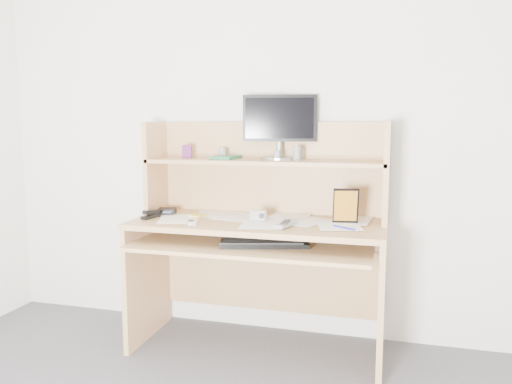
% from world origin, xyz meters
% --- Properties ---
extents(back_wall, '(3.60, 0.04, 2.50)m').
position_xyz_m(back_wall, '(0.00, 1.80, 1.25)').
color(back_wall, white).
rests_on(back_wall, floor).
extents(desk, '(1.40, 0.70, 1.30)m').
position_xyz_m(desk, '(0.00, 1.56, 0.69)').
color(desk, tan).
rests_on(desk, floor).
extents(paper_clutter, '(1.32, 0.54, 0.01)m').
position_xyz_m(paper_clutter, '(0.00, 1.48, 0.75)').
color(paper_clutter, white).
rests_on(paper_clutter, desk).
extents(keyboard, '(0.49, 0.28, 0.03)m').
position_xyz_m(keyboard, '(0.08, 1.33, 0.67)').
color(keyboard, black).
rests_on(keyboard, desk).
extents(tv_remote, '(0.09, 0.19, 0.02)m').
position_xyz_m(tv_remote, '(0.19, 1.36, 0.77)').
color(tv_remote, gray).
rests_on(tv_remote, paper_clutter).
extents(flip_phone, '(0.07, 0.09, 0.02)m').
position_xyz_m(flip_phone, '(-0.32, 1.29, 0.77)').
color(flip_phone, silver).
rests_on(flip_phone, paper_clutter).
extents(stapler, '(0.06, 0.14, 0.04)m').
position_xyz_m(stapler, '(-0.61, 1.40, 0.78)').
color(stapler, black).
rests_on(stapler, paper_clutter).
extents(wallet, '(0.12, 0.11, 0.03)m').
position_xyz_m(wallet, '(-0.59, 1.57, 0.77)').
color(wallet, black).
rests_on(wallet, paper_clutter).
extents(sticky_note_pad, '(0.09, 0.09, 0.01)m').
position_xyz_m(sticky_note_pad, '(-0.37, 1.52, 0.76)').
color(sticky_note_pad, '#EEF841').
rests_on(sticky_note_pad, desk).
extents(digital_camera, '(0.09, 0.05, 0.05)m').
position_xyz_m(digital_camera, '(0.00, 1.48, 0.78)').
color(digital_camera, silver).
rests_on(digital_camera, paper_clutter).
extents(game_case, '(0.14, 0.04, 0.19)m').
position_xyz_m(game_case, '(0.48, 1.51, 0.85)').
color(game_case, black).
rests_on(game_case, paper_clutter).
extents(blue_pen, '(0.12, 0.09, 0.01)m').
position_xyz_m(blue_pen, '(0.49, 1.38, 0.76)').
color(blue_pen, '#1C1AC6').
rests_on(blue_pen, paper_clutter).
extents(card_box, '(0.06, 0.02, 0.08)m').
position_xyz_m(card_box, '(-0.48, 1.64, 1.12)').
color(card_box, maroon).
rests_on(card_box, desk).
extents(shelf_book, '(0.15, 0.19, 0.02)m').
position_xyz_m(shelf_book, '(-0.24, 1.65, 1.09)').
color(shelf_book, '#317C4E').
rests_on(shelf_book, desk).
extents(chip_stack_a, '(0.06, 0.06, 0.06)m').
position_xyz_m(chip_stack_a, '(-0.27, 1.68, 1.11)').
color(chip_stack_a, black).
rests_on(chip_stack_a, desk).
extents(chip_stack_b, '(0.05, 0.05, 0.07)m').
position_xyz_m(chip_stack_b, '(0.20, 1.67, 1.11)').
color(chip_stack_b, white).
rests_on(chip_stack_b, desk).
extents(chip_stack_c, '(0.05, 0.05, 0.05)m').
position_xyz_m(chip_stack_c, '(0.08, 1.63, 1.11)').
color(chip_stack_c, black).
rests_on(chip_stack_c, desk).
extents(chip_stack_d, '(0.06, 0.06, 0.08)m').
position_xyz_m(chip_stack_d, '(0.19, 1.63, 1.12)').
color(chip_stack_d, silver).
rests_on(chip_stack_d, desk).
extents(monitor, '(0.43, 0.22, 0.37)m').
position_xyz_m(monitor, '(0.07, 1.71, 1.28)').
color(monitor, '#99999D').
rests_on(monitor, desk).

